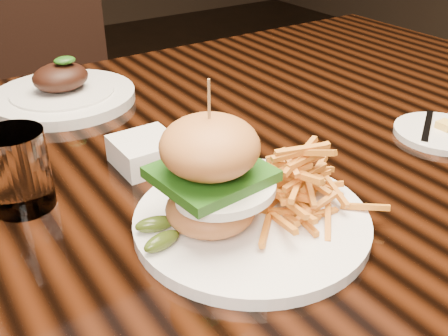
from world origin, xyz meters
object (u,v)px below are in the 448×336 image
dining_table (189,193)px  far_dish (63,93)px  burger_plate (251,189)px  chair_far (41,93)px

dining_table → far_dish: bearing=108.1°
dining_table → burger_plate: burger_plate is taller
burger_plate → chair_far: 1.13m
burger_plate → far_dish: bearing=102.7°
dining_table → burger_plate: bearing=-99.9°
chair_far → far_dish: bearing=-93.4°
dining_table → chair_far: chair_far is taller
far_dish → chair_far: size_ratio=0.26×
burger_plate → far_dish: size_ratio=1.09×
dining_table → burger_plate: (-0.04, -0.20, 0.13)m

